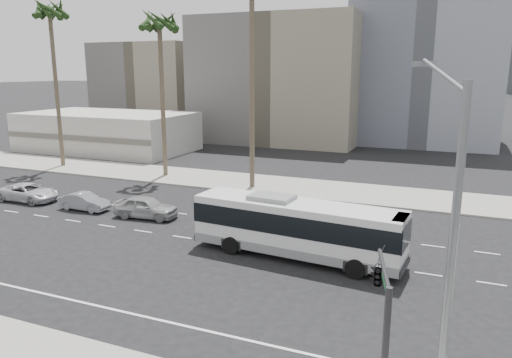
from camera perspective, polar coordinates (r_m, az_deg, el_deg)
The scene contains 15 objects.
ground at distance 30.25m, azimuth -3.80°, elevation -7.62°, with size 700.00×700.00×0.00m, color black.
sidewalk_north at distance 44.05m, azimuth 5.16°, elevation -1.00°, with size 120.00×7.00×0.15m, color gray.
commercial_low at distance 67.26m, azimuth -17.12°, elevation 5.36°, with size 22.00×12.16×5.00m.
midrise_beige_west at distance 74.58m, azimuth 3.30°, elevation 11.59°, with size 24.00×18.00×18.00m, color #67635D.
midrise_gray_center at distance 77.54m, azimuth 19.69°, elevation 13.89°, with size 20.00×20.00×26.00m, color slate.
midrise_beige_far at distance 90.87m, azimuth -11.55°, elevation 10.62°, with size 18.00×16.00×15.00m, color #67635D.
civic_tower at distance 277.20m, azimuth 20.43°, elevation 17.88°, with size 42.00×42.00×129.00m.
city_bus at distance 27.64m, azimuth 4.79°, elevation -5.61°, with size 12.32×3.72×3.49m.
car_a at distance 35.98m, azimuth -12.86°, elevation -3.24°, with size 4.69×1.89×1.60m, color #9B9B9C.
car_b at distance 39.27m, azimuth -19.56°, elevation -2.53°, with size 4.01×1.40×1.32m, color gray.
car_c at distance 43.74m, azimuth -25.28°, elevation -1.44°, with size 5.13×2.36×1.42m, color silver.
streetlight_corner at distance 13.82m, azimuth 21.52°, elevation -6.73°, with size 1.91×5.01×10.82m.
traffic_signal at distance 15.31m, azimuth 14.32°, elevation -11.27°, with size 2.45×3.34×5.27m.
palm_mid at distance 48.72m, azimuth -11.33°, elevation 17.21°, with size 5.22×5.22×16.11m.
palm_far at distance 57.15m, azimuth -23.16°, elevation 17.37°, with size 5.15×5.15×17.69m.
Camera 1 is at (12.69, -25.36, 10.53)m, focal length 33.91 mm.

